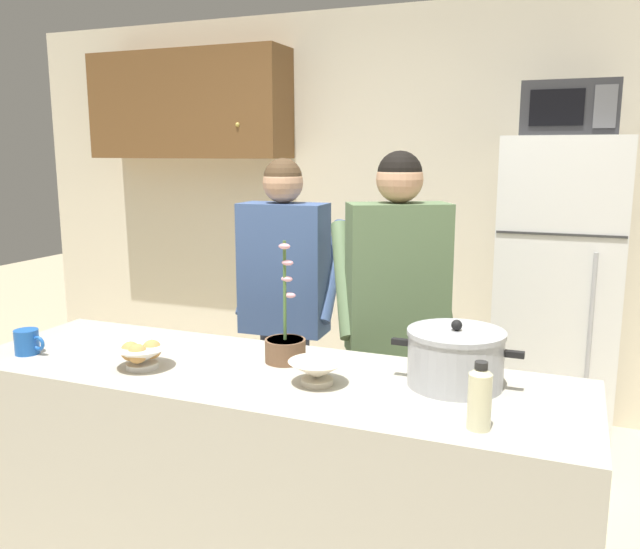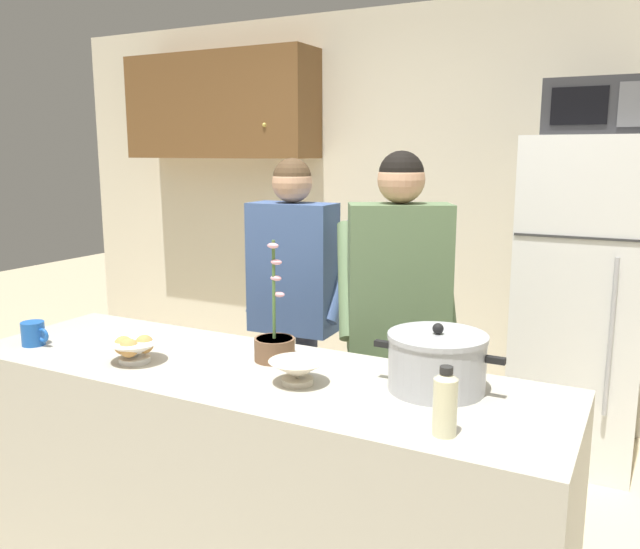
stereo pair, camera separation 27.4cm
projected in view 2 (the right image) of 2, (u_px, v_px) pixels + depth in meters
name	position (u px, v px, depth m)	size (l,w,h in m)	color
back_wall_unit	(404.00, 192.00, 4.31)	(6.00, 0.48, 2.60)	beige
kitchen_island	(251.00, 487.00, 2.40)	(2.24, 0.68, 0.92)	#BCB7A8
refrigerator	(581.00, 302.00, 3.51)	(0.64, 0.68, 1.76)	white
microwave	(596.00, 108.00, 3.30)	(0.48, 0.37, 0.28)	#2D2D30
person_near_pot	(294.00, 286.00, 3.20)	(0.52, 0.43, 1.65)	#33384C
person_by_sink	(398.00, 300.00, 2.78)	(0.63, 0.58, 1.69)	black
cooking_pot	(437.00, 362.00, 2.09)	(0.43, 0.32, 0.22)	#ADAFB5
coffee_mug	(34.00, 334.00, 2.59)	(0.13, 0.09, 0.10)	#1E59B2
bread_bowl	(134.00, 349.00, 2.37)	(0.21, 0.21, 0.10)	white
empty_bowl	(298.00, 370.00, 2.15)	(0.19, 0.19, 0.08)	beige
bottle_near_edge	(445.00, 402.00, 1.76)	(0.07, 0.07, 0.20)	beige
potted_orchid	(275.00, 343.00, 2.39)	(0.15, 0.15, 0.45)	brown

